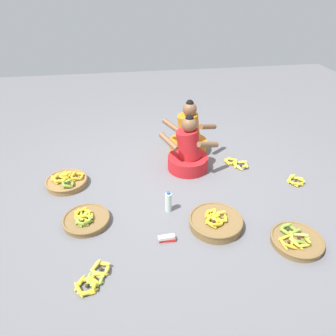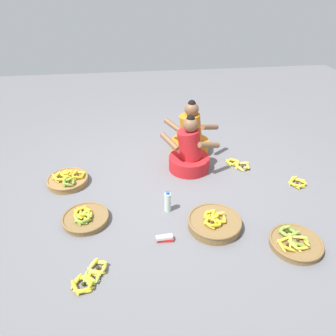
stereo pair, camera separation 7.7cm
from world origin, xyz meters
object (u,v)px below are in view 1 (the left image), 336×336
at_px(banana_basket_front_right, 67,181).
at_px(packet_carton_stack, 167,238).
at_px(loose_bananas_front_left, 296,181).
at_px(vendor_woman_front, 188,153).
at_px(loose_bananas_mid_left, 93,279).
at_px(vendor_woman_behind, 189,136).
at_px(banana_basket_back_center, 216,222).
at_px(water_bottle, 168,202).
at_px(loose_bananas_near_bicycle, 236,163).
at_px(banana_basket_mid_right, 86,219).
at_px(banana_basket_back_left, 296,240).

distance_m(banana_basket_front_right, packet_carton_stack, 1.53).
height_order(loose_bananas_front_left, packet_carton_stack, loose_bananas_front_left).
distance_m(vendor_woman_front, loose_bananas_mid_left, 1.98).
xyz_separation_m(banana_basket_front_right, loose_bananas_front_left, (2.75, -0.39, -0.02)).
xyz_separation_m(vendor_woman_front, vendor_woman_behind, (0.10, 0.45, 0.01)).
relative_size(banana_basket_back_center, water_bottle, 2.20).
relative_size(loose_bananas_near_bicycle, packet_carton_stack, 1.94).
xyz_separation_m(banana_basket_front_right, packet_carton_stack, (1.05, -1.11, -0.02)).
relative_size(vendor_woman_front, banana_basket_front_right, 1.54).
bearing_deg(vendor_woman_front, packet_carton_stack, -110.54).
bearing_deg(packet_carton_stack, banana_basket_front_right, 133.57).
distance_m(loose_bananas_near_bicycle, loose_bananas_mid_left, 2.40).
xyz_separation_m(banana_basket_mid_right, loose_bananas_front_left, (2.48, 0.34, -0.01)).
distance_m(vendor_woman_behind, packet_carton_stack, 1.79).
relative_size(vendor_woman_front, water_bottle, 3.07).
xyz_separation_m(banana_basket_back_center, packet_carton_stack, (-0.52, -0.13, -0.03)).
distance_m(banana_basket_back_center, banana_basket_front_right, 1.85).
xyz_separation_m(vendor_woman_front, banana_basket_mid_right, (-1.25, -0.86, -0.20)).
bearing_deg(banana_basket_back_center, loose_bananas_mid_left, -157.75).
height_order(vendor_woman_behind, loose_bananas_near_bicycle, vendor_woman_behind).
relative_size(vendor_woman_front, loose_bananas_front_left, 3.24).
height_order(vendor_woman_behind, loose_bananas_mid_left, vendor_woman_behind).
height_order(vendor_woman_front, banana_basket_back_left, vendor_woman_front).
xyz_separation_m(banana_basket_back_left, loose_bananas_mid_left, (-1.88, -0.14, -0.02)).
relative_size(vendor_woman_front, loose_bananas_mid_left, 2.07).
bearing_deg(loose_bananas_front_left, vendor_woman_behind, 139.43).
xyz_separation_m(banana_basket_back_left, loose_bananas_near_bicycle, (-0.09, 1.46, -0.02)).
relative_size(banana_basket_back_left, loose_bananas_mid_left, 1.35).
distance_m(banana_basket_back_left, loose_bananas_near_bicycle, 1.46).
bearing_deg(water_bottle, packet_carton_stack, -100.77).
bearing_deg(loose_bananas_mid_left, banana_basket_back_left, 4.15).
distance_m(vendor_woman_behind, loose_bananas_front_left, 1.51).
bearing_deg(loose_bananas_front_left, banana_basket_back_left, -117.64).
xyz_separation_m(loose_bananas_mid_left, packet_carton_stack, (0.68, 0.36, 0.00)).
xyz_separation_m(banana_basket_mid_right, loose_bananas_mid_left, (0.10, -0.75, -0.02)).
bearing_deg(loose_bananas_near_bicycle, loose_bananas_front_left, -41.47).
relative_size(banana_basket_front_right, banana_basket_back_left, 1.00).
height_order(loose_bananas_near_bicycle, loose_bananas_front_left, loose_bananas_near_bicycle).
height_order(banana_basket_mid_right, loose_bananas_mid_left, banana_basket_mid_right).
xyz_separation_m(loose_bananas_front_left, loose_bananas_mid_left, (-2.38, -1.08, -0.00)).
bearing_deg(banana_basket_mid_right, vendor_woman_behind, 44.14).
bearing_deg(banana_basket_back_center, loose_bananas_front_left, 26.59).
bearing_deg(banana_basket_back_center, vendor_woman_behind, 88.20).
distance_m(banana_basket_mid_right, loose_bananas_front_left, 2.50).
bearing_deg(banana_basket_back_center, packet_carton_stack, -166.37).
bearing_deg(banana_basket_front_right, loose_bananas_near_bicycle, 3.28).
bearing_deg(banana_basket_back_left, banana_basket_mid_right, 162.95).
height_order(vendor_woman_behind, packet_carton_stack, vendor_woman_behind).
relative_size(vendor_woman_behind, packet_carton_stack, 4.47).
xyz_separation_m(vendor_woman_front, packet_carton_stack, (-0.47, -1.24, -0.21)).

